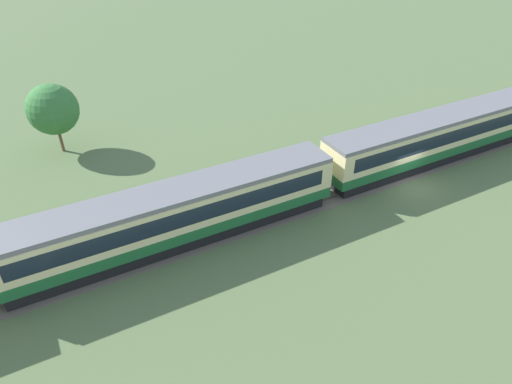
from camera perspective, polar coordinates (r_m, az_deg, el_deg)
The scene contains 3 objects.
ground_plane at distance 37.50m, azimuth 18.56°, elevation 1.02°, with size 600.00×600.00×0.00m, color #566B42.
passenger_train at distance 29.20m, azimuth -9.47°, elevation -2.51°, with size 113.13×3.10×4.00m.
yard_tree_0 at distance 41.77m, azimuth -24.07°, elevation 9.41°, with size 4.22×4.22×6.03m.
Camera 1 is at (-24.51, -20.59, 19.54)m, focal length 32.00 mm.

